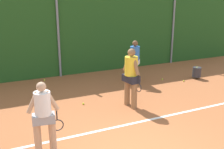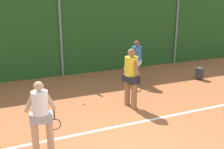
% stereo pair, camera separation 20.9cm
% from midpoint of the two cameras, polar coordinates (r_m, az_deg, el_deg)
% --- Properties ---
extents(ground_plane, '(31.89, 31.89, 0.00)m').
position_cam_midpoint_polar(ground_plane, '(7.70, -3.02, -9.75)').
color(ground_plane, '#A85B33').
extents(hedge_fence_backdrop, '(20.73, 0.25, 3.54)m').
position_cam_midpoint_polar(hedge_fence_backdrop, '(11.76, -12.19, 8.16)').
color(hedge_fence_backdrop, '#23511E').
rests_on(hedge_fence_backdrop, ground_plane).
extents(fence_post_center, '(0.10, 0.10, 3.85)m').
position_cam_midpoint_polar(fence_post_center, '(11.57, -12.04, 8.80)').
color(fence_post_center, gray).
rests_on(fence_post_center, ground_plane).
extents(fence_post_right, '(0.10, 0.10, 3.85)m').
position_cam_midpoint_polar(fence_post_right, '(14.13, 12.67, 10.09)').
color(fence_post_right, gray).
rests_on(fence_post_right, ground_plane).
extents(court_baseline_paint, '(15.15, 0.10, 0.01)m').
position_cam_midpoint_polar(court_baseline_paint, '(7.22, -1.30, -11.57)').
color(court_baseline_paint, white).
rests_on(court_baseline_paint, ground_plane).
extents(player_foreground_near, '(0.78, 0.36, 1.67)m').
position_cam_midpoint_polar(player_foreground_near, '(6.04, -15.54, -8.24)').
color(player_foreground_near, tan).
rests_on(player_foreground_near, ground_plane).
extents(player_midcourt, '(0.41, 0.84, 1.89)m').
position_cam_midpoint_polar(player_midcourt, '(8.22, 3.42, -0.08)').
color(player_midcourt, '#8C603D').
rests_on(player_midcourt, ground_plane).
extents(player_backcourt_far, '(0.57, 0.57, 1.75)m').
position_cam_midpoint_polar(player_backcourt_far, '(10.58, 4.37, 3.24)').
color(player_backcourt_far, brown).
rests_on(player_backcourt_far, ground_plane).
extents(ball_hopper, '(0.36, 0.36, 0.51)m').
position_cam_midpoint_polar(ball_hopper, '(11.86, 17.37, 0.52)').
color(ball_hopper, '#2D2D33').
rests_on(ball_hopper, ground_plane).
extents(tennis_ball_1, '(0.07, 0.07, 0.07)m').
position_cam_midpoint_polar(tennis_ball_1, '(11.47, -14.89, -1.16)').
color(tennis_ball_1, '#CCDB33').
rests_on(tennis_ball_1, ground_plane).
extents(tennis_ball_5, '(0.07, 0.07, 0.07)m').
position_cam_midpoint_polar(tennis_ball_5, '(8.75, -6.90, -6.28)').
color(tennis_ball_5, '#CCDB33').
rests_on(tennis_ball_5, ground_plane).
extents(tennis_ball_6, '(0.07, 0.07, 0.07)m').
position_cam_midpoint_polar(tennis_ball_6, '(11.38, 10.31, -1.01)').
color(tennis_ball_6, '#CCDB33').
rests_on(tennis_ball_6, ground_plane).
extents(tennis_ball_7, '(0.07, 0.07, 0.07)m').
position_cam_midpoint_polar(tennis_ball_7, '(11.35, 14.75, -1.34)').
color(tennis_ball_7, '#CCDB33').
rests_on(tennis_ball_7, ground_plane).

